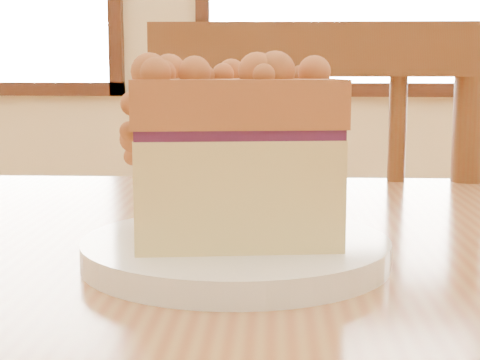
# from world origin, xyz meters

# --- Properties ---
(cafe_chair_main) EXTENTS (0.44, 0.44, 0.94)m
(cafe_chair_main) POSITION_xyz_m (0.10, 0.65, 0.47)
(cafe_chair_main) COLOR #573217
(cafe_chair_main) RESTS_ON ground
(plate) EXTENTS (0.20, 0.20, 0.02)m
(plate) POSITION_xyz_m (0.05, 0.13, 0.76)
(plate) COLOR white
(plate) RESTS_ON cafe_table_main
(cake_slice) EXTENTS (0.15, 0.12, 0.12)m
(cake_slice) POSITION_xyz_m (0.05, 0.13, 0.82)
(cake_slice) COLOR #FFDF90
(cake_slice) RESTS_ON plate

